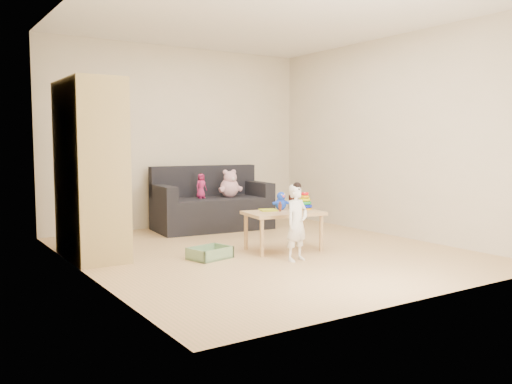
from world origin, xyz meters
TOP-DOWN VIEW (x-y plane):
  - room at (0.00, 0.00)m, footprint 4.50×4.50m
  - wardrobe at (-1.73, 0.72)m, footprint 0.52×1.04m
  - sofa at (0.24, 1.69)m, footprint 1.66×0.94m
  - play_table at (0.20, -0.09)m, footprint 0.92×0.65m
  - storage_bin at (-0.71, -0.02)m, footprint 0.48×0.40m
  - toddler at (0.00, -0.60)m, footprint 0.32×0.24m
  - pink_bear at (0.49, 1.63)m, footprint 0.29×0.25m
  - doll at (0.07, 1.69)m, footprint 0.19×0.15m
  - ring_stacker at (0.53, -0.06)m, footprint 0.18×0.18m
  - brown_bottle at (0.42, 0.05)m, footprint 0.07×0.07m
  - blue_plush at (0.28, 0.07)m, footprint 0.21×0.18m
  - wooden_figure at (0.17, -0.06)m, footprint 0.05×0.04m
  - yellow_book at (0.10, 0.07)m, footprint 0.23×0.23m

SIDE VIEW (x-z plane):
  - storage_bin at x=-0.71m, z-range 0.00..0.12m
  - play_table at x=0.20m, z-range 0.00..0.45m
  - sofa at x=0.24m, z-range 0.00..0.45m
  - toddler at x=0.00m, z-range 0.00..0.77m
  - yellow_book at x=0.10m, z-range 0.45..0.46m
  - wooden_figure at x=0.17m, z-range 0.45..0.56m
  - ring_stacker at x=0.53m, z-range 0.43..0.63m
  - brown_bottle at x=0.42m, z-range 0.43..0.65m
  - blue_plush at x=0.28m, z-range 0.45..0.66m
  - pink_bear at x=0.49m, z-range 0.45..0.78m
  - doll at x=0.07m, z-range 0.45..0.79m
  - wardrobe at x=-1.73m, z-range 0.00..1.87m
  - room at x=0.00m, z-range -0.95..3.55m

